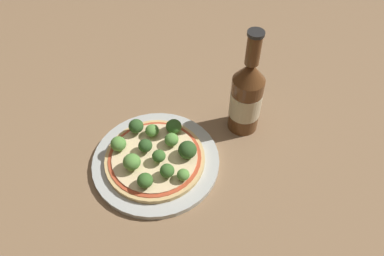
{
  "coord_description": "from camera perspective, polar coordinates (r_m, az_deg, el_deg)",
  "views": [
    {
      "loc": [
        0.35,
        -0.25,
        0.61
      ],
      "look_at": [
        0.0,
        0.07,
        0.06
      ],
      "focal_mm": 35.0,
      "sensor_mm": 36.0,
      "label": 1
    }
  ],
  "objects": [
    {
      "name": "broccoli_floret_1",
      "position": [
        0.73,
        -3.14,
        -1.77
      ],
      "size": [
        0.03,
        0.03,
        0.03
      ],
      "color": "#89A866",
      "rests_on": "pizza"
    },
    {
      "name": "broccoli_floret_10",
      "position": [
        0.74,
        -11.16,
        -2.38
      ],
      "size": [
        0.03,
        0.03,
        0.03
      ],
      "color": "#89A866",
      "rests_on": "pizza"
    },
    {
      "name": "broccoli_floret_6",
      "position": [
        0.68,
        -7.17,
        -7.94
      ],
      "size": [
        0.03,
        0.03,
        0.03
      ],
      "color": "#89A866",
      "rests_on": "pizza"
    },
    {
      "name": "broccoli_floret_5",
      "position": [
        0.72,
        -7.13,
        -2.69
      ],
      "size": [
        0.03,
        0.03,
        0.03
      ],
      "color": "#89A866",
      "rests_on": "pizza"
    },
    {
      "name": "broccoli_floret_3",
      "position": [
        0.7,
        -9.16,
        -5.12
      ],
      "size": [
        0.03,
        0.03,
        0.03
      ],
      "color": "#89A866",
      "rests_on": "pizza"
    },
    {
      "name": "pizza",
      "position": [
        0.73,
        -5.67,
        -4.59
      ],
      "size": [
        0.19,
        0.19,
        0.01
      ],
      "color": "tan",
      "rests_on": "plate"
    },
    {
      "name": "ground_plane",
      "position": [
        0.74,
        -4.07,
        -5.7
      ],
      "size": [
        3.0,
        3.0,
        0.0
      ],
      "primitive_type": "plane",
      "color": "#846647"
    },
    {
      "name": "broccoli_floret_11",
      "position": [
        0.75,
        -2.8,
        0.26
      ],
      "size": [
        0.03,
        0.03,
        0.03
      ],
      "color": "#89A866",
      "rests_on": "pizza"
    },
    {
      "name": "beer_bottle",
      "position": [
        0.75,
        8.29,
        4.83
      ],
      "size": [
        0.06,
        0.06,
        0.24
      ],
      "color": "#563319",
      "rests_on": "ground_plane"
    },
    {
      "name": "broccoli_floret_9",
      "position": [
        0.75,
        -6.09,
        -0.37
      ],
      "size": [
        0.03,
        0.03,
        0.02
      ],
      "color": "#89A866",
      "rests_on": "pizza"
    },
    {
      "name": "broccoli_floret_2",
      "position": [
        0.75,
        -8.6,
        0.23
      ],
      "size": [
        0.03,
        0.03,
        0.03
      ],
      "color": "#89A866",
      "rests_on": "pizza"
    },
    {
      "name": "plate",
      "position": [
        0.74,
        -5.5,
        -5.05
      ],
      "size": [
        0.25,
        0.25,
        0.01
      ],
      "color": "#B2B7B2",
      "rests_on": "ground_plane"
    },
    {
      "name": "broccoli_floret_4",
      "position": [
        0.71,
        -0.7,
        -3.35
      ],
      "size": [
        0.04,
        0.04,
        0.03
      ],
      "color": "#89A866",
      "rests_on": "pizza"
    },
    {
      "name": "broccoli_floret_7",
      "position": [
        0.7,
        -5.18,
        -4.17
      ],
      "size": [
        0.03,
        0.03,
        0.03
      ],
      "color": "#89A866",
      "rests_on": "pizza"
    },
    {
      "name": "broccoli_floret_8",
      "position": [
        0.68,
        -1.34,
        -7.13
      ],
      "size": [
        0.02,
        0.02,
        0.02
      ],
      "color": "#89A866",
      "rests_on": "pizza"
    },
    {
      "name": "broccoli_floret_0",
      "position": [
        0.68,
        -3.81,
        -6.53
      ],
      "size": [
        0.03,
        0.03,
        0.03
      ],
      "color": "#89A866",
      "rests_on": "pizza"
    }
  ]
}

